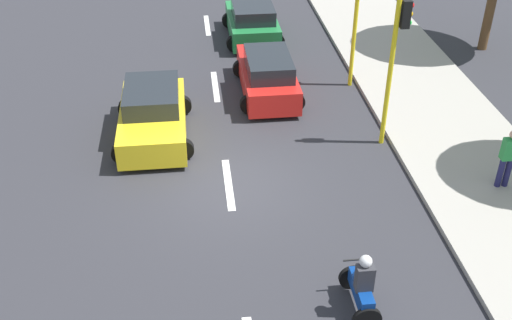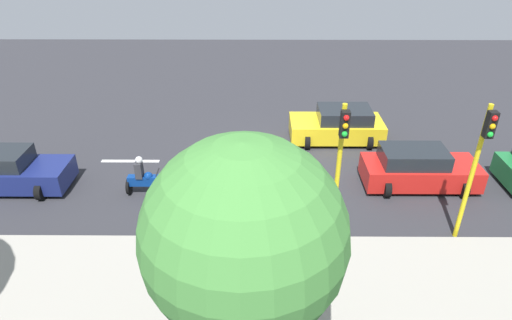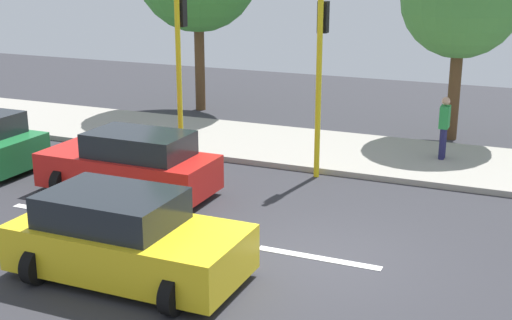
{
  "view_description": "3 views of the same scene",
  "coord_description": "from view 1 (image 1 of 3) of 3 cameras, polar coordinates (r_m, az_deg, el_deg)",
  "views": [
    {
      "loc": [
        -0.81,
        -13.63,
        9.69
      ],
      "look_at": [
        0.68,
        -0.63,
        1.15
      ],
      "focal_mm": 43.14,
      "sensor_mm": 36.0,
      "label": 1
    },
    {
      "loc": [
        15.89,
        -0.68,
        9.02
      ],
      "look_at": [
        2.17,
        -0.78,
        1.3
      ],
      "focal_mm": 31.02,
      "sensor_mm": 36.0,
      "label": 2
    },
    {
      "loc": [
        -11.34,
        -3.66,
        5.39
      ],
      "look_at": [
        0.9,
        1.66,
        1.48
      ],
      "focal_mm": 48.56,
      "sensor_mm": 36.0,
      "label": 3
    }
  ],
  "objects": [
    {
      "name": "ground_plane",
      "position": [
        16.78,
        -2.57,
        -2.4
      ],
      "size": [
        40.0,
        60.0,
        0.1
      ],
      "primitive_type": "cube",
      "color": "#2D2D33"
    },
    {
      "name": "sidewalk",
      "position": [
        18.42,
        19.67,
        -0.5
      ],
      "size": [
        4.0,
        60.0,
        0.15
      ],
      "primitive_type": "cube",
      "color": "#9E998E",
      "rests_on": "ground"
    },
    {
      "name": "lane_stripe_mid",
      "position": [
        16.74,
        -2.57,
        -2.24
      ],
      "size": [
        0.2,
        2.4,
        0.01
      ],
      "primitive_type": "cube",
      "color": "white",
      "rests_on": "ground"
    },
    {
      "name": "lane_stripe_south",
      "position": [
        21.91,
        -3.79,
        6.82
      ],
      "size": [
        0.2,
        2.4,
        0.01
      ],
      "primitive_type": "cube",
      "color": "white",
      "rests_on": "ground"
    },
    {
      "name": "lane_stripe_far_south",
      "position": [
        27.42,
        -4.55,
        12.35
      ],
      "size": [
        0.2,
        2.4,
        0.01
      ],
      "primitive_type": "cube",
      "color": "white",
      "rests_on": "ground"
    },
    {
      "name": "car_yellow_cab",
      "position": [
        18.81,
        -9.54,
        4.13
      ],
      "size": [
        2.35,
        4.08,
        1.52
      ],
      "color": "yellow",
      "rests_on": "ground"
    },
    {
      "name": "car_red",
      "position": [
        21.06,
        1.07,
        7.89
      ],
      "size": [
        2.14,
        4.18,
        1.52
      ],
      "color": "red",
      "rests_on": "ground"
    },
    {
      "name": "car_green",
      "position": [
        25.69,
        -0.35,
        12.67
      ],
      "size": [
        2.32,
        3.91,
        1.52
      ],
      "color": "#1E7238",
      "rests_on": "ground"
    },
    {
      "name": "motorcycle",
      "position": [
        13.02,
        9.74,
        -11.51
      ],
      "size": [
        0.6,
        1.3,
        1.53
      ],
      "color": "black",
      "rests_on": "ground"
    },
    {
      "name": "pedestrian_near_signal",
      "position": [
        17.21,
        22.33,
        0.27
      ],
      "size": [
        0.4,
        0.24,
        1.69
      ],
      "color": "#1E1E4C",
      "rests_on": "sidewalk"
    },
    {
      "name": "traffic_light_corner",
      "position": [
        17.64,
        12.87,
        9.76
      ],
      "size": [
        0.49,
        0.24,
        4.5
      ],
      "color": "yellow",
      "rests_on": "ground"
    },
    {
      "name": "traffic_light_midblock",
      "position": [
        21.15,
        9.6,
        14.04
      ],
      "size": [
        0.49,
        0.24,
        4.5
      ],
      "color": "yellow",
      "rests_on": "ground"
    }
  ]
}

